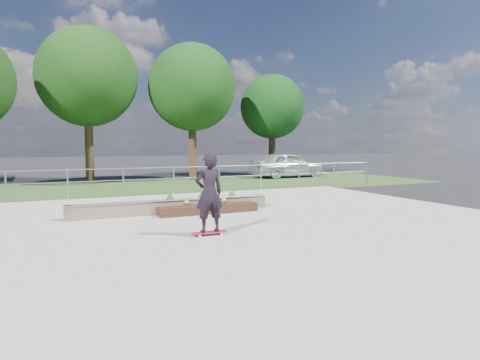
% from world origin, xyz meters
% --- Properties ---
extents(ground, '(120.00, 120.00, 0.00)m').
position_xyz_m(ground, '(0.00, 0.00, 0.00)').
color(ground, black).
rests_on(ground, ground).
extents(grass_verge, '(30.00, 8.00, 0.02)m').
position_xyz_m(grass_verge, '(0.00, 11.00, 0.01)').
color(grass_verge, '#2A481D').
rests_on(grass_verge, ground).
extents(concrete_slab, '(15.00, 15.00, 0.06)m').
position_xyz_m(concrete_slab, '(0.00, 0.00, 0.03)').
color(concrete_slab, '#A49F92').
rests_on(concrete_slab, ground).
extents(fence, '(20.06, 0.06, 1.20)m').
position_xyz_m(fence, '(0.00, 7.50, 0.77)').
color(fence, gray).
rests_on(fence, ground).
extents(tree_mid_left, '(5.25, 5.25, 8.25)m').
position_xyz_m(tree_mid_left, '(-2.50, 15.00, 5.61)').
color(tree_mid_left, '#342414').
rests_on(tree_mid_left, ground).
extents(tree_mid_right, '(4.90, 4.90, 7.70)m').
position_xyz_m(tree_mid_right, '(3.00, 14.00, 5.23)').
color(tree_mid_right, '#342114').
rests_on(tree_mid_right, ground).
extents(tree_far_right, '(4.20, 4.20, 6.60)m').
position_xyz_m(tree_far_right, '(9.00, 15.50, 4.48)').
color(tree_far_right, '#352015').
rests_on(tree_far_right, ground).
extents(grind_ledge, '(6.00, 0.44, 0.43)m').
position_xyz_m(grind_ledge, '(-1.34, 2.91, 0.26)').
color(grind_ledge, brown).
rests_on(grind_ledge, concrete_slab).
extents(planter_bed, '(3.00, 1.20, 0.61)m').
position_xyz_m(planter_bed, '(-0.40, 2.80, 0.24)').
color(planter_bed, black).
rests_on(planter_bed, concrete_slab).
extents(skateboarder, '(0.80, 0.43, 1.85)m').
position_xyz_m(skateboarder, '(-1.45, -0.42, 1.02)').
color(skateboarder, white).
rests_on(skateboarder, concrete_slab).
extents(parked_car, '(4.65, 1.92, 1.58)m').
position_xyz_m(parked_car, '(8.85, 13.28, 0.79)').
color(parked_car, silver).
rests_on(parked_car, ground).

